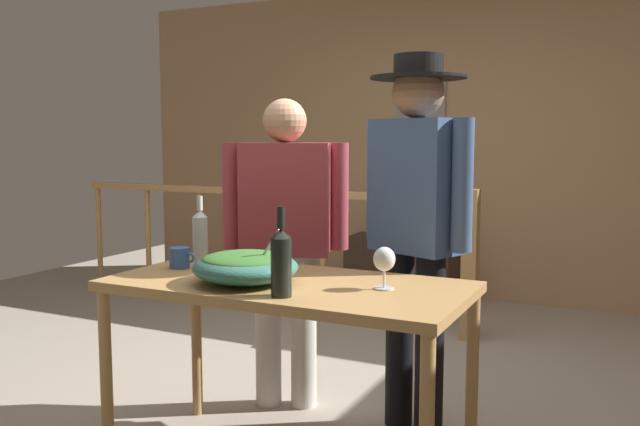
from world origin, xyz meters
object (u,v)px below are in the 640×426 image
stair_railing (315,235)px  wine_bottle_dark (281,261)px  mug_blue (180,258)px  wine_glass (384,261)px  person_standing_left (285,227)px  flat_screen_tv (401,212)px  salad_bowl (246,265)px  wine_bottle_clear (200,234)px  framed_picture (422,109)px  serving_table (287,302)px  person_standing_right (416,209)px  tv_console (402,269)px

stair_railing → wine_bottle_dark: (1.04, -2.36, 0.28)m
mug_blue → wine_glass: bearing=0.0°
wine_glass → wine_bottle_dark: 0.40m
wine_bottle_dark → person_standing_left: bearing=118.1°
stair_railing → flat_screen_tv: stair_railing is taller
salad_bowl → wine_bottle_clear: size_ratio=1.38×
wine_bottle_clear → person_standing_left: 0.45m
framed_picture → wine_glass: (0.90, -3.26, -0.70)m
person_standing_left → serving_table: bearing=97.5°
flat_screen_tv → wine_glass: 3.09m
salad_bowl → wine_bottle_clear: 0.55m
framed_picture → stair_railing: size_ratio=0.16×
wine_bottle_clear → wine_bottle_dark: (0.69, -0.46, 0.01)m
framed_picture → person_standing_right: (0.84, -2.70, -0.56)m
stair_railing → person_standing_left: (0.59, -1.52, 0.28)m
framed_picture → stair_railing: 1.58m
tv_console → person_standing_left: (0.22, -2.41, 0.66)m
serving_table → wine_bottle_dark: bearing=-65.7°
salad_bowl → person_standing_right: size_ratio=0.24×
serving_table → mug_blue: mug_blue is taller
flat_screen_tv → wine_bottle_clear: wine_bottle_clear is taller
stair_railing → salad_bowl: (0.79, -2.21, 0.22)m
stair_railing → wine_bottle_dark: bearing=-66.3°
wine_bottle_dark → person_standing_right: person_standing_right is taller
serving_table → mug_blue: (-0.56, 0.04, 0.13)m
wine_bottle_clear → person_standing_right: bearing=22.2°
stair_railing → mug_blue: (0.37, -2.08, 0.19)m
salad_bowl → person_standing_left: bearing=106.4°
mug_blue → framed_picture: bearing=89.1°
serving_table → wine_glass: wine_glass is taller
tv_console → person_standing_right: size_ratio=0.52×
wine_glass → mug_blue: (-0.95, -0.00, -0.06)m
mug_blue → serving_table: bearing=-3.9°
tv_console → person_standing_right: person_standing_right is taller
stair_railing → person_standing_left: 1.66m
wine_glass → person_standing_right: (-0.06, 0.56, 0.14)m
framed_picture → salad_bowl: framed_picture is taller
stair_railing → person_standing_right: size_ratio=1.95×
wine_bottle_clear → wine_glass: bearing=-10.6°
salad_bowl → wine_bottle_clear: wine_bottle_clear is taller
serving_table → mug_blue: size_ratio=11.49×
wine_bottle_dark → salad_bowl: bearing=149.4°
wine_glass → wine_bottle_clear: bearing=169.4°
flat_screen_tv → serving_table: size_ratio=0.32×
flat_screen_tv → serving_table: flat_screen_tv is taller
framed_picture → tv_console: (-0.06, -0.29, -1.34)m
tv_console → person_standing_left: size_ratio=0.58×
salad_bowl → person_standing_right: 0.86m
serving_table → flat_screen_tv: bearing=100.7°
serving_table → salad_bowl: bearing=-145.2°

